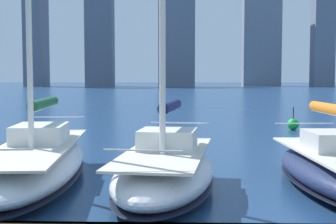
% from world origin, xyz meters
% --- Properties ---
extents(city_skyline, '(171.37, 22.64, 53.48)m').
position_xyz_m(city_skyline, '(6.18, -159.06, 18.25)').
color(city_skyline, slate).
rests_on(city_skyline, ground).
extents(sailboat_navy, '(3.37, 6.85, 11.26)m').
position_xyz_m(sailboat_navy, '(0.05, -5.78, 0.70)').
color(sailboat_navy, white).
rests_on(sailboat_navy, ground).
extents(sailboat_forest, '(3.35, 9.23, 10.17)m').
position_xyz_m(sailboat_forest, '(3.94, -6.96, 0.67)').
color(sailboat_forest, silver).
rests_on(sailboat_forest, ground).
extents(channel_buoy, '(0.70, 0.70, 1.40)m').
position_xyz_m(channel_buoy, '(-7.16, -21.60, 0.36)').
color(channel_buoy, green).
rests_on(channel_buoy, ground).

